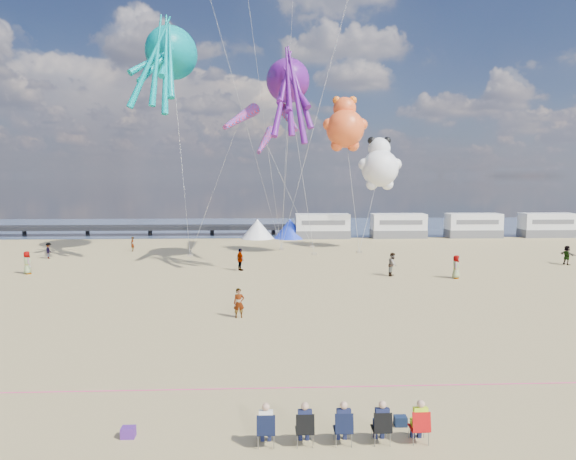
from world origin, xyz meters
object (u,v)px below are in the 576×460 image
object	(u,v)px
sandbag_b	(314,254)
sandbag_d	(312,247)
tent_blue	(290,229)
kite_octopus_teal	(172,53)
motorhome_3	(547,225)
kite_octopus_purple	(288,81)
beachgoer_1	(393,264)
beachgoer_5	(132,244)
cooler_navy	(400,421)
windsock_left	(240,118)
cooler_purple	(128,432)
sandbag_c	(359,252)
sandbag_a	(190,256)
kite_teddy_orange	(345,129)
motorhome_1	(398,226)
sandbag_e	(281,249)
windsock_mid	(265,141)
motorhome_0	(322,226)
beachgoer_2	(49,251)
beachgoer_6	(27,263)
beachgoer_3	(240,260)
spectator_row	(343,422)
motorhome_2	(473,225)
beachgoer_4	(567,255)
standing_person	(239,303)
windsock_right	(289,118)
beachgoer_0	(456,267)
kite_panda	(380,168)
tent_white	(258,229)

from	to	relation	value
sandbag_b	sandbag_d	world-z (taller)	same
tent_blue	kite_octopus_teal	size ratio (longest dim) A/B	0.36
motorhome_3	kite_octopus_purple	world-z (taller)	kite_octopus_purple
beachgoer_1	beachgoer_5	distance (m)	27.25
cooler_navy	windsock_left	xyz separation A→B (m)	(-6.21, 28.62, 12.32)
beachgoer_5	windsock_left	world-z (taller)	windsock_left
cooler_purple	sandbag_c	size ratio (longest dim) A/B	0.80
sandbag_a	kite_teddy_orange	world-z (taller)	kite_teddy_orange
motorhome_3	sandbag_a	world-z (taller)	motorhome_3
motorhome_1	sandbag_e	distance (m)	18.03
beachgoer_5	windsock_mid	bearing A→B (deg)	71.72
sandbag_a	sandbag_b	world-z (taller)	same
sandbag_a	motorhome_0	bearing A→B (deg)	45.27
beachgoer_1	beachgoer_2	world-z (taller)	beachgoer_1
beachgoer_1	beachgoer_6	xyz separation A→B (m)	(-28.42, 2.00, -0.01)
beachgoer_3	spectator_row	bearing A→B (deg)	158.84
sandbag_b	sandbag_d	distance (m)	5.03
motorhome_0	motorhome_2	distance (m)	19.00
beachgoer_4	motorhome_2	bearing A→B (deg)	-16.33
standing_person	sandbag_e	xyz separation A→B (m)	(3.05, 25.51, -0.70)
beachgoer_4	kite_teddy_orange	distance (m)	22.26
kite_teddy_orange	spectator_row	bearing A→B (deg)	-87.00
beachgoer_2	beachgoer_5	size ratio (longest dim) A/B	1.01
sandbag_d	windsock_right	size ratio (longest dim) A/B	0.10
motorhome_0	beachgoer_0	distance (m)	26.54
motorhome_2	tent_blue	size ratio (longest dim) A/B	1.65
kite_octopus_teal	sandbag_a	bearing A→B (deg)	-9.76
spectator_row	beachgoer_0	bearing A→B (deg)	62.76
cooler_purple	beachgoer_6	xyz separation A→B (m)	(-14.65, 25.93, 0.74)
sandbag_d	windsock_left	bearing A→B (deg)	-123.29
tent_blue	kite_panda	bearing A→B (deg)	-49.78
motorhome_0	motorhome_3	world-z (taller)	same
sandbag_c	sandbag_e	bearing A→B (deg)	162.49
spectator_row	beachgoer_1	size ratio (longest dim) A/B	3.37
standing_person	kite_panda	bearing A→B (deg)	54.80
motorhome_2	sandbag_b	size ratio (longest dim) A/B	13.20
standing_person	windsock_right	world-z (taller)	windsock_right
motorhome_3	tent_white	world-z (taller)	motorhome_3
windsock_right	motorhome_0	bearing A→B (deg)	61.21
motorhome_0	kite_octopus_teal	xyz separation A→B (m)	(-15.65, -13.31, 17.52)
standing_person	sandbag_e	bearing A→B (deg)	75.55
tent_white	beachgoer_4	xyz separation A→B (m)	(27.07, -20.02, -0.36)
beachgoer_0	sandbag_d	xyz separation A→B (m)	(-9.28, 16.93, -0.77)
motorhome_1	motorhome_3	xyz separation A→B (m)	(19.00, 0.00, 0.00)
beachgoer_5	windsock_mid	size ratio (longest dim) A/B	0.25
tent_blue	sandbag_a	distance (m)	17.59
beachgoer_4	beachgoer_5	size ratio (longest dim) A/B	1.13
motorhome_2	tent_white	size ratio (longest dim) A/B	1.65
cooler_navy	kite_octopus_teal	world-z (taller)	kite_octopus_teal
sandbag_c	kite_teddy_orange	distance (m)	12.38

